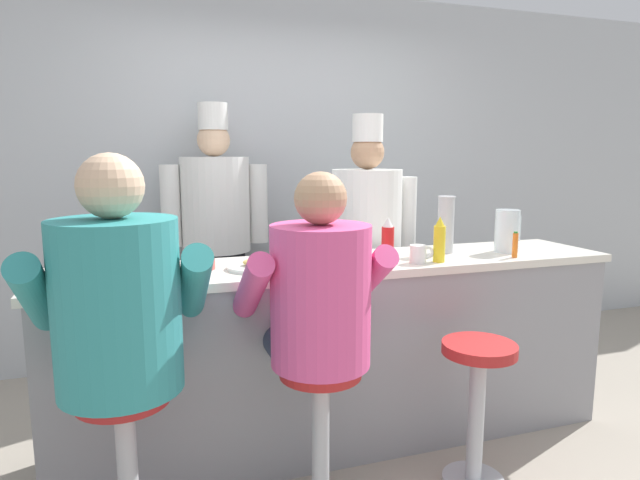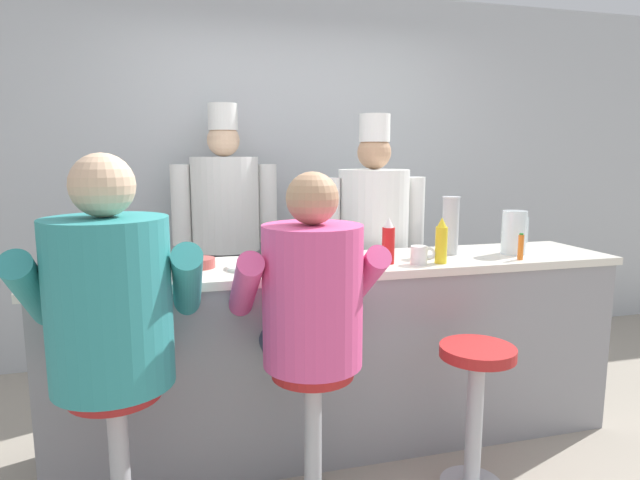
{
  "view_description": "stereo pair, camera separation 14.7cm",
  "coord_description": "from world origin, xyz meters",
  "px_view_note": "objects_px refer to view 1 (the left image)",
  "views": [
    {
      "loc": [
        -0.96,
        -2.22,
        1.5
      ],
      "look_at": [
        -0.14,
        0.26,
        1.09
      ],
      "focal_mm": 30.0,
      "sensor_mm": 36.0,
      "label": 1
    },
    {
      "loc": [
        -0.82,
        -2.26,
        1.5
      ],
      "look_at": [
        -0.14,
        0.26,
        1.09
      ],
      "focal_mm": 30.0,
      "sensor_mm": 36.0,
      "label": 2
    }
  ],
  "objects_px": {
    "breakfast_plate": "(256,266)",
    "cook_in_whites_near": "(216,227)",
    "mustard_bottle_yellow": "(439,241)",
    "water_pitcher_clear": "(507,231)",
    "diner_seated_pink": "(318,305)",
    "hot_sauce_bottle_orange": "(515,245)",
    "cereal_bowl": "(199,264)",
    "coffee_mug_white": "(419,254)",
    "ketchup_bottle_red": "(388,242)",
    "empty_stool_round": "(477,390)",
    "cup_stack_steel": "(446,224)",
    "cook_in_whites_far": "(366,242)",
    "diner_seated_teal": "(119,315)",
    "coffee_mug_blue": "(336,250)"
  },
  "relations": [
    {
      "from": "coffee_mug_blue",
      "to": "empty_stool_round",
      "type": "height_order",
      "value": "coffee_mug_blue"
    },
    {
      "from": "ketchup_bottle_red",
      "to": "diner_seated_pink",
      "type": "bearing_deg",
      "value": -140.46
    },
    {
      "from": "water_pitcher_clear",
      "to": "empty_stool_round",
      "type": "relative_size",
      "value": 0.35
    },
    {
      "from": "cup_stack_steel",
      "to": "cook_in_whites_near",
      "type": "bearing_deg",
      "value": 134.41
    },
    {
      "from": "ketchup_bottle_red",
      "to": "breakfast_plate",
      "type": "relative_size",
      "value": 0.85
    },
    {
      "from": "coffee_mug_blue",
      "to": "empty_stool_round",
      "type": "distance_m",
      "value": 0.97
    },
    {
      "from": "hot_sauce_bottle_orange",
      "to": "coffee_mug_white",
      "type": "distance_m",
      "value": 0.56
    },
    {
      "from": "ketchup_bottle_red",
      "to": "empty_stool_round",
      "type": "distance_m",
      "value": 0.81
    },
    {
      "from": "mustard_bottle_yellow",
      "to": "diner_seated_pink",
      "type": "height_order",
      "value": "diner_seated_pink"
    },
    {
      "from": "ketchup_bottle_red",
      "to": "cereal_bowl",
      "type": "relative_size",
      "value": 1.49
    },
    {
      "from": "hot_sauce_bottle_orange",
      "to": "breakfast_plate",
      "type": "relative_size",
      "value": 0.51
    },
    {
      "from": "mustard_bottle_yellow",
      "to": "diner_seated_teal",
      "type": "relative_size",
      "value": 0.15
    },
    {
      "from": "empty_stool_round",
      "to": "cereal_bowl",
      "type": "bearing_deg",
      "value": 152.84
    },
    {
      "from": "water_pitcher_clear",
      "to": "breakfast_plate",
      "type": "bearing_deg",
      "value": -179.85
    },
    {
      "from": "diner_seated_teal",
      "to": "hot_sauce_bottle_orange",
      "type": "bearing_deg",
      "value": 9.57
    },
    {
      "from": "mustard_bottle_yellow",
      "to": "water_pitcher_clear",
      "type": "distance_m",
      "value": 0.52
    },
    {
      "from": "coffee_mug_white",
      "to": "empty_stool_round",
      "type": "distance_m",
      "value": 0.7
    },
    {
      "from": "hot_sauce_bottle_orange",
      "to": "diner_seated_teal",
      "type": "xyz_separation_m",
      "value": [
        -1.95,
        -0.33,
        -0.1
      ]
    },
    {
      "from": "mustard_bottle_yellow",
      "to": "cereal_bowl",
      "type": "bearing_deg",
      "value": 170.1
    },
    {
      "from": "cup_stack_steel",
      "to": "diner_seated_pink",
      "type": "xyz_separation_m",
      "value": [
        -0.93,
        -0.57,
        -0.22
      ]
    },
    {
      "from": "breakfast_plate",
      "to": "coffee_mug_blue",
      "type": "distance_m",
      "value": 0.48
    },
    {
      "from": "ketchup_bottle_red",
      "to": "coffee_mug_blue",
      "type": "xyz_separation_m",
      "value": [
        -0.2,
        0.2,
        -0.06
      ]
    },
    {
      "from": "breakfast_plate",
      "to": "cup_stack_steel",
      "type": "height_order",
      "value": "cup_stack_steel"
    },
    {
      "from": "ketchup_bottle_red",
      "to": "breakfast_plate",
      "type": "distance_m",
      "value": 0.67
    },
    {
      "from": "hot_sauce_bottle_orange",
      "to": "diner_seated_teal",
      "type": "bearing_deg",
      "value": -170.43
    },
    {
      "from": "cereal_bowl",
      "to": "coffee_mug_white",
      "type": "height_order",
      "value": "coffee_mug_white"
    },
    {
      "from": "diner_seated_teal",
      "to": "cook_in_whites_near",
      "type": "relative_size",
      "value": 0.82
    },
    {
      "from": "hot_sauce_bottle_orange",
      "to": "diner_seated_pink",
      "type": "bearing_deg",
      "value": -164.54
    },
    {
      "from": "cook_in_whites_near",
      "to": "empty_stool_round",
      "type": "bearing_deg",
      "value": -61.9
    },
    {
      "from": "empty_stool_round",
      "to": "cook_in_whites_near",
      "type": "bearing_deg",
      "value": 118.1
    },
    {
      "from": "coffee_mug_white",
      "to": "cup_stack_steel",
      "type": "bearing_deg",
      "value": 37.14
    },
    {
      "from": "breakfast_plate",
      "to": "cook_in_whites_near",
      "type": "distance_m",
      "value": 1.22
    },
    {
      "from": "ketchup_bottle_red",
      "to": "mustard_bottle_yellow",
      "type": "bearing_deg",
      "value": -12.95
    },
    {
      "from": "diner_seated_pink",
      "to": "ketchup_bottle_red",
      "type": "bearing_deg",
      "value": 39.54
    },
    {
      "from": "hot_sauce_bottle_orange",
      "to": "water_pitcher_clear",
      "type": "height_order",
      "value": "water_pitcher_clear"
    },
    {
      "from": "ketchup_bottle_red",
      "to": "mustard_bottle_yellow",
      "type": "xyz_separation_m",
      "value": [
        0.26,
        -0.06,
        -0.0
      ]
    },
    {
      "from": "ketchup_bottle_red",
      "to": "cereal_bowl",
      "type": "distance_m",
      "value": 0.93
    },
    {
      "from": "ketchup_bottle_red",
      "to": "diner_seated_pink",
      "type": "xyz_separation_m",
      "value": [
        -0.5,
        -0.42,
        -0.17
      ]
    },
    {
      "from": "diner_seated_pink",
      "to": "empty_stool_round",
      "type": "distance_m",
      "value": 0.88
    },
    {
      "from": "cereal_bowl",
      "to": "breakfast_plate",
      "type": "bearing_deg",
      "value": -17.55
    },
    {
      "from": "hot_sauce_bottle_orange",
      "to": "empty_stool_round",
      "type": "xyz_separation_m",
      "value": [
        -0.46,
        -0.37,
        -0.59
      ]
    },
    {
      "from": "breakfast_plate",
      "to": "coffee_mug_blue",
      "type": "height_order",
      "value": "coffee_mug_blue"
    },
    {
      "from": "ketchup_bottle_red",
      "to": "cup_stack_steel",
      "type": "distance_m",
      "value": 0.46
    },
    {
      "from": "cereal_bowl",
      "to": "coffee_mug_white",
      "type": "distance_m",
      "value": 1.08
    },
    {
      "from": "cereal_bowl",
      "to": "water_pitcher_clear",
      "type": "bearing_deg",
      "value": -2.65
    },
    {
      "from": "breakfast_plate",
      "to": "mustard_bottle_yellow",
      "type": "bearing_deg",
      "value": -7.67
    },
    {
      "from": "diner_seated_pink",
      "to": "cook_in_whites_far",
      "type": "xyz_separation_m",
      "value": [
        0.68,
        1.1,
        0.05
      ]
    },
    {
      "from": "diner_seated_teal",
      "to": "empty_stool_round",
      "type": "height_order",
      "value": "diner_seated_teal"
    },
    {
      "from": "cook_in_whites_far",
      "to": "diner_seated_teal",
      "type": "bearing_deg",
      "value": -142.62
    },
    {
      "from": "mustard_bottle_yellow",
      "to": "ketchup_bottle_red",
      "type": "bearing_deg",
      "value": 167.05
    }
  ]
}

